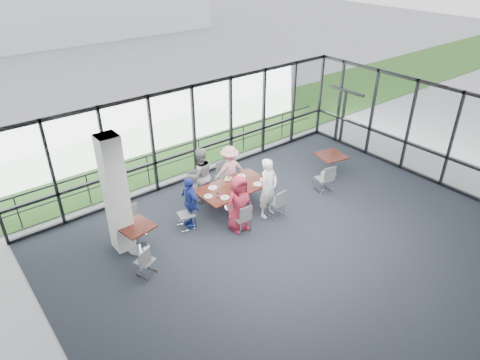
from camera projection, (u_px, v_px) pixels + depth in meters
floor at (301, 249)px, 11.26m from camera, size 12.00×10.00×0.02m
ceiling at (311, 137)px, 9.66m from camera, size 12.00×10.00×0.04m
wall_left at (58, 314)px, 7.22m from camera, size 0.10×10.00×3.20m
curtain_wall_back at (194, 133)px, 13.85m from camera, size 12.00×0.10×3.20m
curtain_wall_right at (437, 135)px, 13.69m from camera, size 0.10×10.00×3.20m
exit_door at (343, 118)px, 16.51m from camera, size 0.12×1.60×2.10m
structural_column at (116, 195)px, 10.55m from camera, size 0.50×0.50×3.20m
apron at (131, 131)px, 18.06m from camera, size 80.00×70.00×0.02m
grass_strip at (154, 146)px, 16.68m from camera, size 80.00×5.00×0.01m
guard_rail at (186, 157)px, 14.81m from camera, size 12.00×0.06×0.06m
main_table at (234, 189)px, 12.62m from camera, size 2.18×1.21×0.75m
side_table_left at (136, 230)px, 10.91m from camera, size 0.92×0.92×0.75m
side_table_right at (331, 158)px, 14.41m from camera, size 1.04×1.04×0.75m
diner_near_left at (239, 204)px, 11.61m from camera, size 0.83×0.56×1.66m
diner_near_right at (268, 188)px, 12.18m from camera, size 0.74×0.61×1.81m
diner_far_left at (200, 175)px, 12.87m from camera, size 0.96×0.71×1.77m
diner_far_right at (230, 170)px, 13.39m from camera, size 1.10×0.70×1.58m
diner_end at (190, 202)px, 11.80m from camera, size 0.56×0.94×1.53m
chair_main_nl at (241, 218)px, 11.74m from camera, size 0.44×0.44×0.84m
chair_main_nr at (276, 203)px, 12.40m from camera, size 0.45×0.45×0.84m
chair_main_fl at (199, 186)px, 13.20m from camera, size 0.51×0.51×0.89m
chair_main_fr at (225, 176)px, 13.77m from camera, size 0.43×0.43×0.86m
chair_main_end at (186, 214)px, 11.86m from camera, size 0.50×0.50×0.87m
chair_spare_la at (145, 261)px, 10.21m from camera, size 0.52×0.52×0.82m
chair_spare_lb at (136, 221)px, 11.61m from camera, size 0.46×0.46×0.84m
chair_spare_r at (324, 179)px, 13.60m from camera, size 0.53×0.53×0.87m
plate_nl at (225, 197)px, 12.02m from camera, size 0.26×0.26×0.01m
plate_nr at (258, 184)px, 12.67m from camera, size 0.26×0.26×0.01m
plate_fl at (213, 188)px, 12.49m from camera, size 0.27×0.27×0.01m
plate_fr at (241, 176)px, 13.09m from camera, size 0.28×0.28×0.01m
plate_end at (208, 196)px, 12.08m from camera, size 0.25×0.25×0.01m
tumbler_a at (232, 191)px, 12.19m from camera, size 0.07×0.07×0.14m
tumbler_b at (246, 184)px, 12.54m from camera, size 0.08×0.08×0.15m
tumbler_c at (229, 179)px, 12.80m from camera, size 0.07×0.07×0.13m
tumbler_d at (217, 195)px, 11.99m from camera, size 0.07×0.07×0.15m
menu_a at (238, 196)px, 12.12m from camera, size 0.35×0.32×0.00m
menu_b at (265, 180)px, 12.90m from camera, size 0.39×0.38×0.00m
menu_c at (228, 179)px, 12.96m from camera, size 0.34×0.33×0.00m
condiment_caddy at (235, 185)px, 12.60m from camera, size 0.10×0.07×0.04m
ketchup_bottle at (233, 183)px, 12.57m from camera, size 0.06×0.06×0.18m
green_bottle at (238, 182)px, 12.60m from camera, size 0.05×0.05×0.20m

